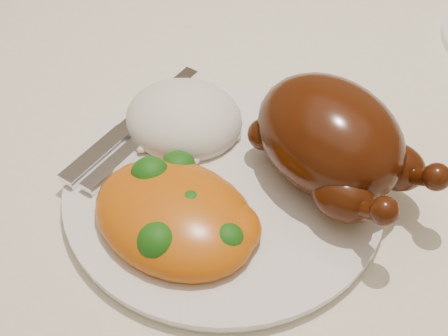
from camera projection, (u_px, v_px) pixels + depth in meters
The scene contains 7 objects.
dining_table at pixel (219, 114), 0.76m from camera, with size 1.60×0.90×0.76m.
tablecloth at pixel (218, 65), 0.71m from camera, with size 1.73×1.03×0.18m.
dinner_plate at pixel (224, 189), 0.54m from camera, with size 0.27×0.27×0.01m, color white.
roast_chicken at pixel (332, 140), 0.51m from camera, with size 0.18×0.15×0.09m.
rice_mound at pixel (184, 119), 0.57m from camera, with size 0.13×0.12×0.06m.
mac_and_cheese at pixel (180, 216), 0.49m from camera, with size 0.15×0.12×0.05m.
cutlery at pixel (125, 141), 0.56m from camera, with size 0.04×0.19×0.01m.
Camera 1 is at (0.31, -0.49, 1.17)m, focal length 50.00 mm.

